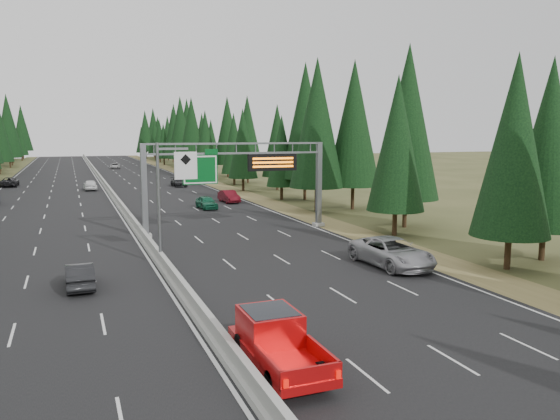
{
  "coord_description": "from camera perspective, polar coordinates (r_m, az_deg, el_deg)",
  "views": [
    {
      "loc": [
        -5.34,
        -10.67,
        8.68
      ],
      "look_at": [
        6.53,
        20.0,
        4.04
      ],
      "focal_mm": 35.0,
      "sensor_mm": 36.0,
      "label": 1
    }
  ],
  "objects": [
    {
      "name": "car_ahead_dkgrey",
      "position": [
        90.56,
        -10.52,
        2.89
      ],
      "size": [
        2.16,
        4.99,
        1.43
      ],
      "primitive_type": "imported",
      "rotation": [
        0.0,
        0.0,
        0.03
      ],
      "color": "black",
      "rests_on": "road"
    },
    {
      "name": "road",
      "position": [
        91.24,
        -17.72,
        2.21
      ],
      "size": [
        32.0,
        260.0,
        0.08
      ],
      "primitive_type": "cube",
      "color": "black",
      "rests_on": "ground"
    },
    {
      "name": "car_onc_far",
      "position": [
        99.08,
        -26.42,
        2.65
      ],
      "size": [
        2.64,
        5.53,
        1.52
      ],
      "primitive_type": "imported",
      "rotation": [
        0.0,
        0.0,
        3.12
      ],
      "color": "black",
      "rests_on": "road"
    },
    {
      "name": "car_ahead_dkred",
      "position": [
        68.73,
        -5.36,
        1.43
      ],
      "size": [
        1.86,
        4.66,
        1.51
      ],
      "primitive_type": "imported",
      "rotation": [
        0.0,
        0.0,
        0.06
      ],
      "color": "#5B0D16",
      "rests_on": "road"
    },
    {
      "name": "car_onc_near",
      "position": [
        32.75,
        -20.21,
        -6.43
      ],
      "size": [
        1.58,
        4.3,
        1.41
      ],
      "primitive_type": "imported",
      "rotation": [
        0.0,
        0.0,
        3.16
      ],
      "color": "black",
      "rests_on": "road"
    },
    {
      "name": "tree_row_right",
      "position": [
        86.35,
        -2.64,
        8.2
      ],
      "size": [
        11.95,
        243.58,
        17.85
      ],
      "color": "black",
      "rests_on": "ground"
    },
    {
      "name": "car_ahead_far",
      "position": [
        140.87,
        -16.82,
        4.44
      ],
      "size": [
        1.53,
        3.73,
        1.27
      ],
      "primitive_type": "imported",
      "rotation": [
        0.0,
        0.0,
        0.01
      ],
      "color": "black",
      "rests_on": "road"
    },
    {
      "name": "shoulder_right",
      "position": [
        93.98,
        -6.82,
        2.69
      ],
      "size": [
        3.6,
        260.0,
        0.06
      ],
      "primitive_type": "cube",
      "color": "olive",
      "rests_on": "ground"
    },
    {
      "name": "median_barrier",
      "position": [
        91.2,
        -17.73,
        2.44
      ],
      "size": [
        0.7,
        260.0,
        0.85
      ],
      "color": "#969690",
      "rests_on": "road"
    },
    {
      "name": "red_pickup",
      "position": [
        20.92,
        -0.63,
        -13.03
      ],
      "size": [
        2.14,
        6.0,
        1.96
      ],
      "color": "black",
      "rests_on": "road"
    },
    {
      "name": "silver_minivan",
      "position": [
        36.31,
        11.6,
        -4.34
      ],
      "size": [
        3.42,
        6.81,
        1.85
      ],
      "primitive_type": "imported",
      "rotation": [
        0.0,
        0.0,
        0.05
      ],
      "color": "#9D9CA1",
      "rests_on": "road"
    },
    {
      "name": "car_onc_white",
      "position": [
        88.01,
        -19.21,
        2.49
      ],
      "size": [
        1.95,
        4.72,
        1.6
      ],
      "primitive_type": "imported",
      "rotation": [
        0.0,
        0.0,
        3.15
      ],
      "color": "white",
      "rests_on": "road"
    },
    {
      "name": "hov_sign_pole",
      "position": [
        36.34,
        -11.66,
        1.61
      ],
      "size": [
        2.8,
        0.5,
        8.0
      ],
      "color": "slate",
      "rests_on": "road"
    },
    {
      "name": "car_ahead_white",
      "position": [
        140.26,
        -16.88,
        4.43
      ],
      "size": [
        2.51,
        4.88,
        1.32
      ],
      "primitive_type": "imported",
      "rotation": [
        0.0,
        0.0,
        -0.07
      ],
      "color": "#B4B4B4",
      "rests_on": "road"
    },
    {
      "name": "car_ahead_green",
      "position": [
        63.19,
        -7.68,
        0.8
      ],
      "size": [
        2.01,
        4.41,
        1.47
      ],
      "primitive_type": "imported",
      "rotation": [
        0.0,
        0.0,
        0.06
      ],
      "color": "#155D3E",
      "rests_on": "road"
    },
    {
      "name": "sign_gantry",
      "position": [
        47.85,
        -3.78,
        3.92
      ],
      "size": [
        16.75,
        0.98,
        7.8
      ],
      "color": "slate",
      "rests_on": "road"
    }
  ]
}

